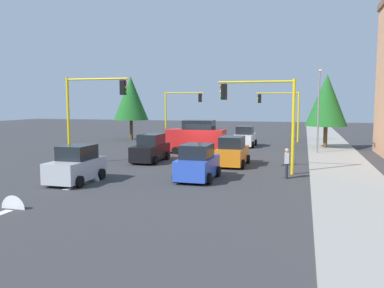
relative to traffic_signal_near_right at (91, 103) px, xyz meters
The scene contains 18 objects.
ground_plane 9.30m from the traffic_signal_near_right, 136.28° to the left, with size 120.00×120.00×0.00m, color #353538.
sidewalk_kerb 20.04m from the traffic_signal_near_right, 124.12° to the left, with size 80.00×4.00×0.15m, color gray.
lane_arrow_near 7.44m from the traffic_signal_near_right, 26.40° to the left, with size 2.40×1.10×1.10m.
lane_arrow_mid 12.55m from the traffic_signal_near_right, 13.37° to the left, with size 2.40×1.10×1.10m.
traffic_signal_near_right is the anchor object (origin of this frame).
traffic_signal_near_left 11.43m from the traffic_signal_near_right, 90.00° to the left, with size 0.36×4.59×5.61m.
traffic_signal_far_right 20.00m from the traffic_signal_near_right, behind, with size 0.36×4.59×5.50m.
traffic_signal_far_left 23.02m from the traffic_signal_near_right, 150.34° to the left, with size 0.36×4.59×5.40m.
street_lamp_curbside 17.76m from the traffic_signal_near_right, 122.76° to the left, with size 2.15×0.28×7.00m.
tree_opposite_side 18.76m from the traffic_signal_near_right, 163.70° to the right, with size 3.94×3.94×7.19m.
tree_roadside_mid 21.06m from the traffic_signal_near_right, 131.66° to the left, with size 3.72×3.72×6.77m.
delivery_van_red 9.98m from the traffic_signal_near_right, 146.95° to the left, with size 2.22×4.80×2.77m.
car_silver 6.82m from the traffic_signal_near_right, 21.78° to the left, with size 3.63×2.02×1.98m.
car_orange 10.08m from the traffic_signal_near_right, 104.39° to the left, with size 3.93×2.01×1.98m.
car_black 5.29m from the traffic_signal_near_right, 128.38° to the left, with size 4.05×1.93×1.98m.
car_blue 9.40m from the traffic_signal_near_right, 69.45° to the left, with size 3.68×2.05×1.98m.
car_white 16.85m from the traffic_signal_near_right, 149.55° to the left, with size 3.69×2.00×1.98m.
pedestrian_crossing 13.45m from the traffic_signal_near_right, 83.90° to the left, with size 0.40×0.24×1.70m.
Camera 1 is at (30.01, 8.10, 4.23)m, focal length 37.24 mm.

